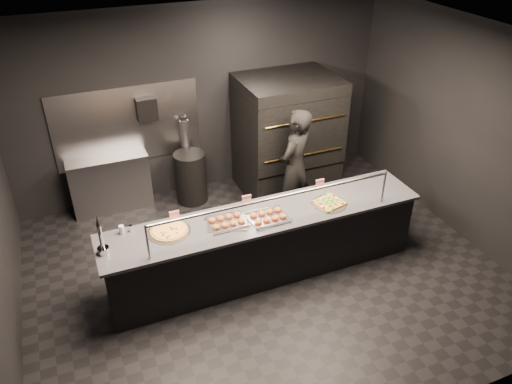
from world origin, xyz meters
TOP-DOWN VIEW (x-y plane):
  - room at (-0.02, 0.05)m, footprint 6.04×6.00m
  - service_counter at (0.00, -0.00)m, footprint 4.10×0.78m
  - pizza_oven at (1.20, 1.90)m, footprint 1.50×1.23m
  - prep_shelf at (-1.60, 2.32)m, footprint 1.20×0.35m
  - towel_dispenser at (-0.90, 2.39)m, footprint 0.30×0.20m
  - fire_extinguisher at (-0.35, 2.40)m, footprint 0.14×0.14m
  - beer_tap at (-1.95, -0.02)m, footprint 0.13×0.18m
  - round_pizza at (-1.18, 0.10)m, footprint 0.51×0.51m
  - slider_tray_a at (-0.50, -0.00)m, footprint 0.55×0.47m
  - slider_tray_b at (-0.00, -0.10)m, footprint 0.52×0.42m
  - square_pizza at (0.85, -0.10)m, footprint 0.44×0.44m
  - condiment_jar at (-1.67, 0.28)m, footprint 0.16×0.06m
  - tent_cards at (-0.09, 0.28)m, footprint 2.10×0.04m
  - trash_bin at (-0.38, 2.10)m, footprint 0.50×0.50m
  - worker at (0.90, 1.00)m, footprint 0.78×0.72m

SIDE VIEW (x-z plane):
  - trash_bin at x=-0.38m, z-range 0.00..0.84m
  - prep_shelf at x=-1.60m, z-range 0.00..0.90m
  - service_counter at x=0.00m, z-range -0.22..1.15m
  - worker at x=0.90m, z-range 0.00..1.78m
  - round_pizza at x=-1.18m, z-range 0.92..0.95m
  - square_pizza at x=0.85m, z-range 0.92..0.96m
  - slider_tray_a at x=-0.50m, z-range 0.91..0.99m
  - slider_tray_b at x=0.00m, z-range 0.91..0.99m
  - pizza_oven at x=1.20m, z-range 0.01..1.92m
  - condiment_jar at x=-1.67m, z-range 0.92..1.02m
  - tent_cards at x=-0.09m, z-range 0.92..1.07m
  - fire_extinguisher at x=-0.35m, z-range 0.81..1.31m
  - beer_tap at x=-1.95m, z-range 0.81..1.31m
  - room at x=-0.02m, z-range 0.00..3.00m
  - towel_dispenser at x=-0.90m, z-range 1.38..1.73m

